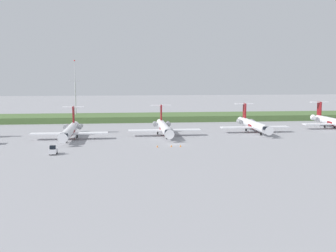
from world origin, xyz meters
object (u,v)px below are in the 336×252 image
regional_jet_second (70,130)px  safety_cone_mid_marker (171,146)px  safety_cone_front_marker (157,146)px  regional_jet_third (164,127)px  regional_jet_fourth (253,125)px  regional_jet_fifth (332,121)px  safety_cone_rear_marker (180,146)px  antenna_mast (75,95)px  baggage_tug (53,150)px

regional_jet_second → safety_cone_mid_marker: size_ratio=56.36×
safety_cone_mid_marker → safety_cone_front_marker: bearing=-179.5°
regional_jet_third → safety_cone_front_marker: regional_jet_third is taller
regional_jet_third → regional_jet_fourth: (30.66, 4.36, 0.00)m
regional_jet_fifth → safety_cone_rear_marker: 67.90m
antenna_mast → safety_cone_front_marker: bearing=-67.9°
antenna_mast → baggage_tug: (3.02, -78.65, -9.50)m
antenna_mast → safety_cone_rear_marker: 80.04m
regional_jet_fifth → safety_cone_front_marker: regional_jet_fifth is taller
regional_jet_fifth → safety_cone_mid_marker: 70.08m
regional_jet_fifth → safety_cone_mid_marker: (-62.18, -32.25, -2.26)m
safety_cone_mid_marker → baggage_tug: bearing=-165.8°
regional_jet_second → regional_jet_fourth: (59.67, 8.51, 0.00)m
regional_jet_fifth → baggage_tug: 100.12m
baggage_tug → regional_jet_fifth: bearing=23.4°
antenna_mast → safety_cone_mid_marker: size_ratio=46.17×
regional_jet_fifth → baggage_tug: regional_jet_fifth is taller
antenna_mast → safety_cone_mid_marker: 78.97m
baggage_tug → safety_cone_front_marker: 27.00m
regional_jet_fourth → regional_jet_fifth: size_ratio=1.00×
regional_jet_fourth → antenna_mast: (-63.64, 44.92, 7.97)m
regional_jet_fourth → baggage_tug: regional_jet_fourth is taller
regional_jet_second → baggage_tug: bearing=-92.2°
antenna_mast → baggage_tug: size_ratio=7.94×
antenna_mast → safety_cone_mid_marker: antenna_mast is taller
regional_jet_fifth → safety_cone_mid_marker: size_ratio=56.36×
antenna_mast → regional_jet_fourth: bearing=-35.2°
regional_jet_second → regional_jet_third: 29.30m
safety_cone_rear_marker → regional_jet_fifth: bearing=28.4°
regional_jet_third → safety_cone_mid_marker: size_ratio=56.36×
antenna_mast → baggage_tug: 79.28m
regional_jet_third → safety_cone_front_marker: size_ratio=56.36×
regional_jet_second → regional_jet_fifth: size_ratio=1.00×
baggage_tug → safety_cone_rear_marker: 33.05m
regional_jet_fifth → antenna_mast: (-94.90, 38.89, 7.97)m
safety_cone_mid_marker → regional_jet_fourth: bearing=40.3°
regional_jet_third → antenna_mast: 59.83m
safety_cone_front_marker → safety_cone_mid_marker: (3.76, 0.03, 0.00)m
regional_jet_fourth → antenna_mast: 78.31m
regional_jet_fifth → safety_cone_front_marker: 73.45m
regional_jet_fourth → antenna_mast: antenna_mast is taller
regional_jet_second → antenna_mast: antenna_mast is taller
regional_jet_second → regional_jet_fourth: same height
regional_jet_fourth → regional_jet_fifth: (31.25, 6.03, 0.00)m
regional_jet_second → regional_jet_fourth: size_ratio=1.00×
safety_cone_front_marker → safety_cone_rear_marker: 6.24m
safety_cone_mid_marker → safety_cone_rear_marker: same height
safety_cone_front_marker → regional_jet_third: bearing=79.6°
antenna_mast → safety_cone_front_marker: antenna_mast is taller
regional_jet_third → regional_jet_fourth: size_ratio=1.00×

